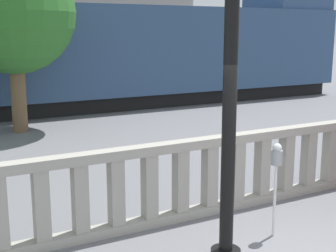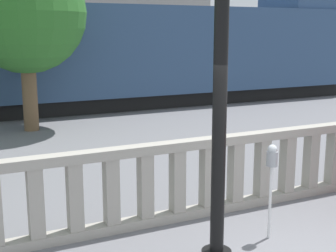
{
  "view_description": "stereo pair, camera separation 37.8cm",
  "coord_description": "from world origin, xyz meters",
  "px_view_note": "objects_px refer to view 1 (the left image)",
  "views": [
    {
      "loc": [
        -3.98,
        -3.4,
        2.88
      ],
      "look_at": [
        -0.21,
        3.52,
        1.27
      ],
      "focal_mm": 50.0,
      "sensor_mm": 36.0,
      "label": 1
    },
    {
      "loc": [
        -3.64,
        -3.58,
        2.88
      ],
      "look_at": [
        -0.21,
        3.52,
        1.27
      ],
      "focal_mm": 50.0,
      "sensor_mm": 36.0,
      "label": 2
    }
  ],
  "objects_px": {
    "parking_meter": "(276,163)",
    "tree_right": "(13,13)",
    "train_near": "(95,55)",
    "lamppost": "(232,3)"
  },
  "relations": [
    {
      "from": "parking_meter",
      "to": "train_near",
      "type": "height_order",
      "value": "train_near"
    },
    {
      "from": "lamppost",
      "to": "tree_right",
      "type": "height_order",
      "value": "lamppost"
    },
    {
      "from": "parking_meter",
      "to": "tree_right",
      "type": "height_order",
      "value": "tree_right"
    },
    {
      "from": "lamppost",
      "to": "train_near",
      "type": "xyz_separation_m",
      "value": [
        2.8,
        12.39,
        -1.2
      ]
    },
    {
      "from": "parking_meter",
      "to": "train_near",
      "type": "distance_m",
      "value": 12.19
    },
    {
      "from": "tree_right",
      "to": "parking_meter",
      "type": "bearing_deg",
      "value": -79.21
    },
    {
      "from": "lamppost",
      "to": "train_near",
      "type": "bearing_deg",
      "value": 77.27
    },
    {
      "from": "train_near",
      "to": "tree_right",
      "type": "height_order",
      "value": "tree_right"
    },
    {
      "from": "lamppost",
      "to": "parking_meter",
      "type": "relative_size",
      "value": 4.42
    },
    {
      "from": "lamppost",
      "to": "train_near",
      "type": "relative_size",
      "value": 0.27
    }
  ]
}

